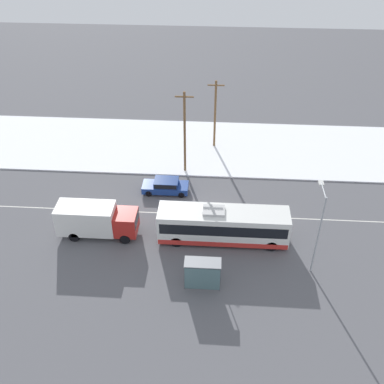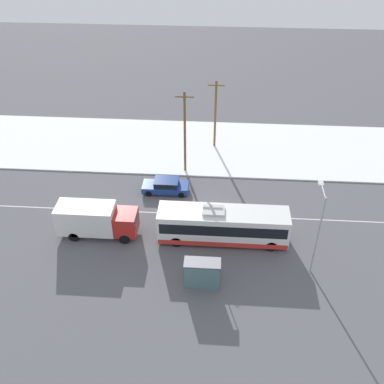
# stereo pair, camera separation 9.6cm
# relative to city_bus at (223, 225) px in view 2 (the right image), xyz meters

# --- Properties ---
(ground_plane) EXTENTS (120.00, 120.00, 0.00)m
(ground_plane) POSITION_rel_city_bus_xyz_m (-1.60, 3.23, -1.57)
(ground_plane) COLOR #56565B
(snow_lot) EXTENTS (80.00, 12.10, 0.12)m
(snow_lot) POSITION_rel_city_bus_xyz_m (-1.60, 15.51, -1.51)
(snow_lot) COLOR white
(snow_lot) RESTS_ON ground_plane
(lane_marking_center) EXTENTS (60.00, 0.12, 0.00)m
(lane_marking_center) POSITION_rel_city_bus_xyz_m (-1.60, 3.23, -1.56)
(lane_marking_center) COLOR silver
(lane_marking_center) RESTS_ON ground_plane
(city_bus) EXTENTS (10.95, 2.57, 3.21)m
(city_bus) POSITION_rel_city_bus_xyz_m (0.00, 0.00, 0.00)
(city_bus) COLOR white
(city_bus) RESTS_ON ground_plane
(box_truck) EXTENTS (6.83, 2.30, 2.97)m
(box_truck) POSITION_rel_city_bus_xyz_m (-10.89, -0.05, 0.08)
(box_truck) COLOR silver
(box_truck) RESTS_ON ground_plane
(sedan_car) EXTENTS (4.48, 1.80, 1.43)m
(sedan_car) POSITION_rel_city_bus_xyz_m (-5.63, 6.55, -0.78)
(sedan_car) COLOR navy
(sedan_car) RESTS_ON ground_plane
(pedestrian_at_stop) EXTENTS (0.58, 0.26, 1.61)m
(pedestrian_at_stop) POSITION_rel_city_bus_xyz_m (-0.74, -4.19, -0.58)
(pedestrian_at_stop) COLOR #23232D
(pedestrian_at_stop) RESTS_ON ground_plane
(bus_shelter) EXTENTS (2.75, 1.20, 2.40)m
(bus_shelter) POSITION_rel_city_bus_xyz_m (-1.47, -5.57, 0.11)
(bus_shelter) COLOR gray
(bus_shelter) RESTS_ON ground_plane
(streetlamp) EXTENTS (0.36, 2.42, 7.30)m
(streetlamp) POSITION_rel_city_bus_xyz_m (7.04, -2.84, 3.03)
(streetlamp) COLOR #9EA3A8
(streetlamp) RESTS_ON ground_plane
(utility_pole_roadside) EXTENTS (1.80, 0.24, 8.90)m
(utility_pole_roadside) POSITION_rel_city_bus_xyz_m (-4.05, 10.42, 3.08)
(utility_pole_roadside) COLOR brown
(utility_pole_roadside) RESTS_ON ground_plane
(utility_pole_snowlot) EXTENTS (1.80, 0.24, 7.90)m
(utility_pole_snowlot) POSITION_rel_city_bus_xyz_m (-1.14, 15.78, 2.57)
(utility_pole_snowlot) COLOR brown
(utility_pole_snowlot) RESTS_ON ground_plane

